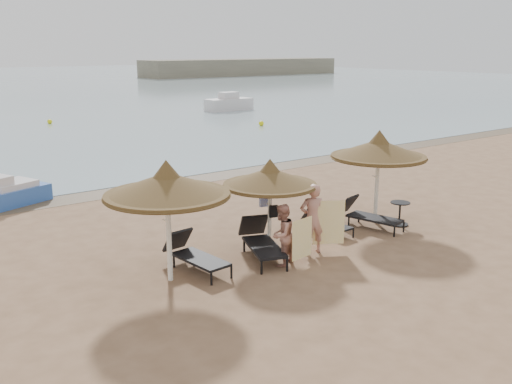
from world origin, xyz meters
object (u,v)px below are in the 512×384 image
lounger_far_right (366,214)px  person_left (282,230)px  lounger_near_left (261,241)px  lounger_near_right (325,221)px  palapa_right (379,149)px  pedal_boat (11,193)px  palapa_left (167,185)px  side_table (400,214)px  person_right (312,213)px  lounger_far_left (194,254)px  palapa_center (270,178)px

lounger_far_right → person_left: (-3.93, -0.85, 0.50)m
lounger_near_left → lounger_near_right: size_ratio=1.35×
palapa_right → pedal_boat: bearing=133.5°
palapa_left → side_table: 7.81m
person_left → pedal_boat: 10.62m
person_right → pedal_boat: 10.93m
lounger_near_left → lounger_near_right: (2.69, 0.49, -0.10)m
lounger_far_left → person_left: person_left is taller
lounger_near_left → lounger_far_right: 4.00m
person_right → side_table: bearing=-153.1°
palapa_center → lounger_near_right: size_ratio=1.49×
palapa_right → pedal_boat: palapa_right is taller
palapa_center → lounger_near_left: 1.63m
pedal_boat → lounger_near_right: bearing=-73.9°
lounger_far_left → pedal_boat: bearing=96.9°
palapa_center → palapa_right: bearing=-0.4°
palapa_left → person_left: (2.66, -0.78, -1.35)m
lounger_far_right → pedal_boat: size_ratio=0.79×
side_table → lounger_near_left: bearing=175.8°
palapa_left → pedal_boat: palapa_left is taller
pedal_boat → person_left: bearing=-89.5°
palapa_center → lounger_near_right: palapa_center is taller
palapa_center → palapa_right: (4.08, -0.03, 0.32)m
lounger_near_right → palapa_right: bearing=-9.7°
palapa_right → lounger_near_left: 4.95m
palapa_right → side_table: 2.06m
person_left → person_right: bearing=168.2°
lounger_far_right → side_table: 1.07m
palapa_right → person_right: bearing=-166.2°
person_left → person_right: 1.22m
palapa_right → lounger_near_right: 2.72m
person_right → palapa_center: bearing=-25.4°
palapa_left → palapa_right: size_ratio=0.99×
palapa_right → side_table: palapa_right is taller
palapa_right → lounger_near_left: size_ratio=1.28×
lounger_near_right → person_right: size_ratio=0.77×
pedal_boat → palapa_right: bearing=-67.4°
palapa_left → person_right: bearing=-8.5°
palapa_right → person_left: size_ratio=1.60×
person_left → person_right: person_right is taller
person_right → palapa_left: bearing=15.5°
lounger_far_left → person_right: 3.24m
side_table → lounger_near_right: bearing=159.5°
lounger_far_right → lounger_far_left: bearing=164.5°
pedal_boat → lounger_far_left: bearing=-98.2°
lounger_near_left → person_right: (1.25, -0.55, 0.64)m
lounger_far_right → person_right: size_ratio=0.97×
palapa_right → person_right: palapa_right is taller
side_table → person_left: 4.95m
lounger_far_left → pedal_boat: size_ratio=0.77×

